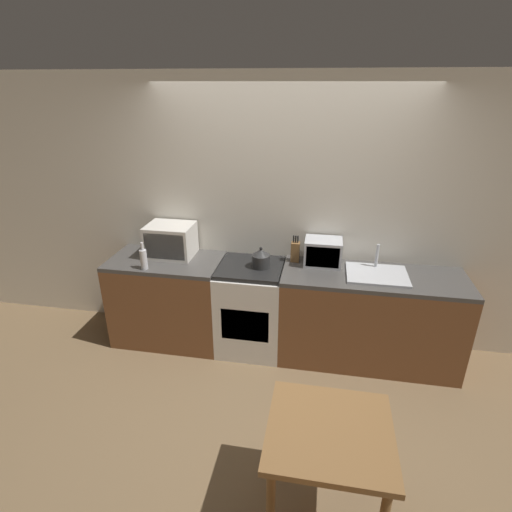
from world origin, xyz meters
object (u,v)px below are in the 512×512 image
Objects in this scene: kettle at (261,258)px; toaster_oven at (323,252)px; stove_range at (251,307)px; bottle at (144,259)px; microwave at (171,240)px; dining_table at (329,444)px.

toaster_oven is at bearing 15.96° from kettle.
kettle reaches higher than stove_range.
toaster_oven is at bearing 13.54° from bottle.
stove_range is 4.45× the size of kettle.
toaster_oven reaches higher than kettle.
bottle is 1.67m from toaster_oven.
kettle is at bearing 12.23° from bottle.
microwave is (-0.92, 0.11, 0.07)m from kettle.
bottle is at bearing -167.77° from kettle.
microwave is 1.49m from toaster_oven.
microwave is 0.62× the size of dining_table.
toaster_oven is 1.87m from dining_table.
kettle reaches higher than dining_table.
stove_range is 3.43× the size of bottle.
toaster_oven is at bearing 13.34° from stove_range.
stove_range is 0.55m from kettle.
kettle is 0.93m from microwave.
stove_range is 1.03m from microwave.
dining_table is at bearing -65.23° from stove_range.
toaster_oven is at bearing 1.83° from microwave.
stove_range is at bearing -7.60° from microwave.
bottle reaches higher than dining_table.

